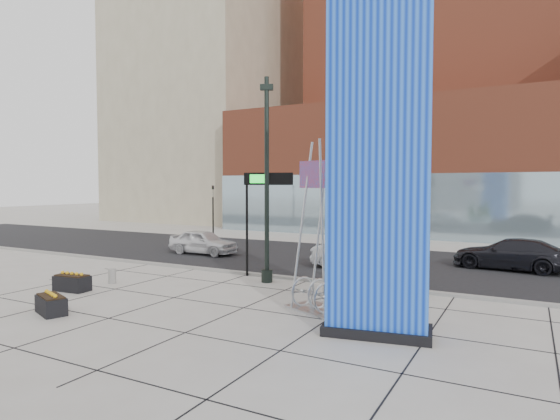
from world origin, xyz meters
The scene contains 20 objects.
ground centered at (0.00, 0.00, 0.00)m, with size 160.00×160.00×0.00m, color #9E9991.
street_asphalt centered at (0.00, 10.00, 0.01)m, with size 80.00×12.00×0.02m, color black.
curb_edge centered at (0.00, 4.00, 0.06)m, with size 80.00×0.30×0.12m, color gray.
tower_podium centered at (1.00, 27.00, 5.50)m, with size 34.00×10.00×11.00m, color #AA4C31.
tower_glass_front centered at (1.00, 22.20, 2.50)m, with size 34.00×0.60×5.00m, color #8CA5B2.
building_beige_left centered at (-26.00, 34.00, 17.00)m, with size 18.00×20.00×34.00m, color tan.
blue_pylon centered at (5.75, -1.66, 4.67)m, with size 3.08×1.77×9.66m.
lamp_post centered at (-0.39, 3.00, 3.52)m, with size 0.59×0.47×8.59m.
public_art_sculpture centered at (3.52, -0.19, 1.46)m, with size 2.74×2.14×5.57m.
concrete_bollard centered at (-6.00, -0.25, 0.31)m, with size 0.32×0.32×0.61m, color gray.
overhead_street_sign centered at (-1.09, 3.80, 4.00)m, with size 2.12×0.99×4.66m.
round_planter_east centered at (4.60, 2.67, 1.10)m, with size 0.93×0.93×2.32m.
round_planter_mid centered at (5.20, 3.21, 1.33)m, with size 1.13×1.13×2.82m.
round_planter_west centered at (3.80, 3.27, 1.17)m, with size 0.99×0.99×2.48m.
box_planter_north centered at (-6.25, -2.00, 0.35)m, with size 1.43×0.81×0.75m.
box_planter_south centered at (-4.03, -4.50, 0.33)m, with size 1.44×1.06×0.71m.
car_white_west centered at (-7.74, 8.20, 0.73)m, with size 1.71×4.26×1.45m, color white.
car_silver_mid centered at (1.69, 7.97, 0.68)m, with size 1.43×4.10×1.35m, color #B3B7BC.
car_dark_east centered at (8.60, 11.07, 0.76)m, with size 2.13×5.24×1.52m, color black.
traffic_signal centered at (-12.00, 15.00, 2.30)m, with size 0.15×0.18×4.10m.
Camera 1 is at (9.36, -14.02, 4.09)m, focal length 30.00 mm.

